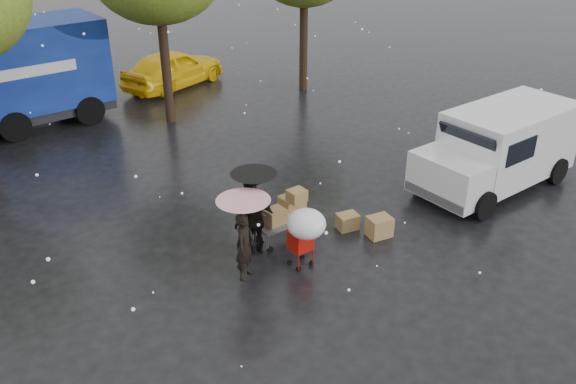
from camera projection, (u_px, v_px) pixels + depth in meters
ground at (286, 277)px, 13.16m from camera, size 90.00×90.00×0.00m
person_pink at (245, 246)px, 12.83m from camera, size 0.67×0.62×1.54m
person_middle at (253, 212)px, 13.92m from camera, size 0.95×0.79×1.77m
person_black at (255, 221)px, 13.63m from camera, size 1.03×0.53×1.69m
umbrella_pink at (244, 207)px, 12.40m from camera, size 1.13×1.13×1.87m
umbrella_black at (254, 180)px, 13.15m from camera, size 1.02×1.02×2.02m
vendor_cart at (286, 211)px, 14.27m from camera, size 1.52×0.80×1.27m
shopping_cart at (305, 227)px, 12.97m from camera, size 0.84×0.84×1.46m
white_van at (500, 147)px, 16.54m from camera, size 4.91×2.18×2.20m
box_ground_near at (379, 227)px, 14.57m from camera, size 0.63×0.55×0.50m
box_ground_far at (347, 221)px, 14.90m from camera, size 0.58×0.49×0.39m
yellow_taxi at (173, 68)px, 24.69m from camera, size 4.88×3.10×1.55m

